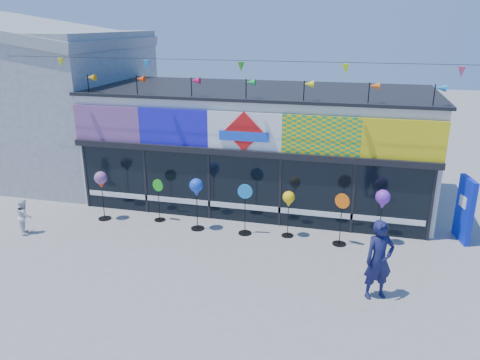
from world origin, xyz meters
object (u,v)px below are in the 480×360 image
(spinner_0, at_px, (101,181))
(child, at_px, (25,216))
(spinner_2, at_px, (196,189))
(spinner_4, at_px, (289,200))
(blue_sign, at_px, (465,209))
(spinner_3, at_px, (245,208))
(spinner_5, at_px, (341,218))
(adult_man, at_px, (379,260))
(spinner_6, at_px, (382,201))
(spinner_1, at_px, (159,199))

(spinner_0, relative_size, child, 1.49)
(spinner_2, height_order, spinner_4, spinner_2)
(blue_sign, bearing_deg, spinner_3, 178.82)
(blue_sign, distance_m, spinner_2, 8.21)
(spinner_0, xyz_separation_m, spinner_5, (7.85, -0.02, -0.49))
(spinner_0, xyz_separation_m, adult_man, (8.84, -2.69, -0.36))
(spinner_4, bearing_deg, spinner_6, 2.87)
(spinner_1, bearing_deg, spinner_5, -3.54)
(spinner_1, relative_size, adult_man, 0.73)
(spinner_2, bearing_deg, child, -162.92)
(spinner_6, bearing_deg, spinner_5, -163.46)
(spinner_2, distance_m, adult_man, 6.14)
(child, bearing_deg, adult_man, -132.76)
(blue_sign, xyz_separation_m, adult_man, (-2.61, -3.91, -0.00))
(spinner_0, height_order, child, spinner_0)
(spinner_6, height_order, child, spinner_6)
(spinner_1, xyz_separation_m, spinner_5, (5.98, -0.37, 0.09))
(spinner_6, xyz_separation_m, child, (-10.84, -1.92, -0.81))
(child, bearing_deg, spinner_4, -114.50)
(spinner_1, height_order, spinner_2, spinner_2)
(spinner_0, bearing_deg, child, -139.21)
(spinner_0, bearing_deg, spinner_2, 0.02)
(spinner_2, bearing_deg, spinner_3, 1.14)
(spinner_2, bearing_deg, spinner_1, 166.50)
(spinner_4, height_order, adult_man, adult_man)
(spinner_5, height_order, adult_man, adult_man)
(spinner_3, bearing_deg, spinner_2, -178.86)
(spinner_0, xyz_separation_m, spinner_1, (1.87, 0.35, -0.58))
(spinner_3, bearing_deg, spinner_5, -0.94)
(spinner_2, xyz_separation_m, spinner_6, (5.65, 0.32, 0.01))
(spinner_2, distance_m, spinner_4, 2.92)
(spinner_1, xyz_separation_m, spinner_4, (4.38, -0.17, 0.42))
(blue_sign, distance_m, spinner_5, 3.81)
(spinner_4, xyz_separation_m, child, (-8.09, -1.78, -0.62))
(blue_sign, bearing_deg, spinner_1, 173.69)
(spinner_5, relative_size, adult_man, 0.82)
(adult_man, height_order, child, adult_man)
(spinner_1, bearing_deg, child, -152.35)
(spinner_0, distance_m, spinner_2, 3.34)
(spinner_2, relative_size, spinner_4, 1.16)
(blue_sign, distance_m, adult_man, 4.70)
(spinner_2, distance_m, spinner_3, 1.65)
(spinner_1, relative_size, spinner_3, 0.88)
(spinner_1, distance_m, adult_man, 7.61)
(adult_man, bearing_deg, spinner_4, 106.18)
(blue_sign, bearing_deg, spinner_2, 177.08)
(spinner_6, bearing_deg, spinner_2, -176.73)
(spinner_3, height_order, child, spinner_3)
(blue_sign, xyz_separation_m, spinner_6, (-2.46, -0.90, 0.38))
(spinner_2, bearing_deg, adult_man, -26.07)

